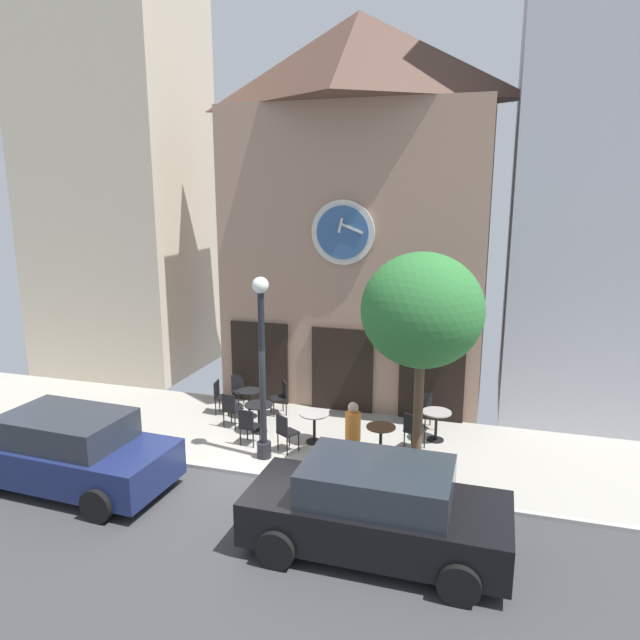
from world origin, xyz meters
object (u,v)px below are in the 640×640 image
object	(u,v)px
cafe_chair_near_lamp	(413,428)
parked_car_navy	(68,451)
cafe_chair_under_awning	(281,395)
cafe_chair_right_end	(239,388)
cafe_table_rightmost	(249,399)
cafe_table_center_left	(259,412)
street_lamp	(262,369)
cafe_table_near_door	(381,436)
cafe_table_center_right	(436,420)
pedestrian_orange	(353,439)
cafe_chair_corner	(248,424)
cafe_chair_left_end	(427,408)
cafe_chair_near_tree	(285,430)
parked_car_black	(376,509)
cafe_chair_outer	(220,395)
street_tree	(422,311)
cafe_chair_by_entrance	(231,408)
cafe_table_leftmost	(314,422)

from	to	relation	value
cafe_chair_near_lamp	parked_car_navy	size ratio (longest dim) A/B	0.21
cafe_chair_under_awning	cafe_chair_right_end	world-z (taller)	same
cafe_table_rightmost	cafe_table_center_left	world-z (taller)	cafe_table_rightmost
street_lamp	cafe_table_near_door	world-z (taller)	street_lamp
cafe_table_center_right	pedestrian_orange	size ratio (longest dim) A/B	0.44
cafe_chair_corner	cafe_chair_left_end	world-z (taller)	same
cafe_chair_near_tree	parked_car_black	size ratio (longest dim) A/B	0.21
street_lamp	parked_car_black	world-z (taller)	street_lamp
cafe_chair_outer	cafe_chair_corner	distance (m)	2.24
cafe_table_rightmost	cafe_chair_left_end	world-z (taller)	cafe_chair_left_end
street_tree	parked_car_black	xyz separation A→B (m)	(-0.33, -2.58, -2.83)
pedestrian_orange	cafe_table_center_right	bearing A→B (deg)	58.05
cafe_chair_outer	cafe_chair_near_tree	size ratio (longest dim) A/B	1.00
cafe_chair_under_awning	cafe_table_rightmost	bearing A→B (deg)	-149.02
street_tree	cafe_chair_left_end	size ratio (longest dim) A/B	5.28
cafe_table_center_right	cafe_chair_left_end	world-z (taller)	cafe_chair_left_end
cafe_chair_outer	parked_car_black	xyz separation A→B (m)	(5.20, -4.86, 0.23)
cafe_chair_by_entrance	cafe_table_near_door	bearing A→B (deg)	-8.86
cafe_chair_by_entrance	cafe_table_rightmost	bearing A→B (deg)	78.40
cafe_table_near_door	cafe_chair_near_tree	size ratio (longest dim) A/B	0.83
cafe_table_center_left	cafe_chair_near_lamp	bearing A→B (deg)	0.70
cafe_chair_near_tree	cafe_chair_right_end	distance (m)	3.26
cafe_table_leftmost	cafe_table_near_door	distance (m)	1.70
cafe_chair_outer	cafe_chair_right_end	bearing A→B (deg)	68.60
cafe_table_leftmost	cafe_chair_right_end	size ratio (longest dim) A/B	0.82
cafe_chair_under_awning	parked_car_black	bearing A→B (deg)	-55.68
cafe_chair_corner	cafe_chair_under_awning	xyz separation A→B (m)	(0.05, 2.09, 0.00)
cafe_table_leftmost	cafe_chair_by_entrance	xyz separation A→B (m)	(-2.29, 0.27, 0.01)
cafe_table_near_door	pedestrian_orange	world-z (taller)	pedestrian_orange
street_tree	cafe_table_leftmost	distance (m)	4.18
cafe_table_center_right	street_tree	bearing A→B (deg)	-95.23
street_lamp	cafe_table_rightmost	xyz separation A→B (m)	(-1.28, 2.14, -1.60)
cafe_table_near_door	cafe_chair_outer	xyz separation A→B (m)	(-4.63, 1.40, 0.02)
cafe_chair_near_lamp	cafe_chair_right_end	xyz separation A→B (m)	(-5.01, 1.47, 0.00)
street_lamp	cafe_chair_outer	distance (m)	3.39
street_tree	cafe_chair_right_end	distance (m)	6.77
cafe_chair_near_lamp	cafe_chair_left_end	xyz separation A→B (m)	(0.15, 1.41, 0.00)
cafe_chair_left_end	cafe_chair_by_entrance	bearing A→B (deg)	-163.68
cafe_table_near_door	cafe_table_center_left	bearing A→B (deg)	170.17
cafe_chair_under_awning	cafe_table_center_right	bearing A→B (deg)	-7.71
cafe_chair_near_tree	parked_car_navy	xyz separation A→B (m)	(-3.65, -2.73, 0.23)
cafe_table_center_right	parked_car_navy	distance (m)	8.16
cafe_table_near_door	cafe_chair_by_entrance	xyz separation A→B (m)	(-3.95, 0.62, 0.02)
cafe_table_center_right	parked_car_navy	bearing A→B (deg)	-147.85
cafe_table_rightmost	parked_car_navy	bearing A→B (deg)	-114.31
cafe_chair_near_lamp	parked_car_navy	world-z (taller)	parked_car_navy
cafe_chair_left_end	cafe_chair_right_end	world-z (taller)	same
cafe_table_leftmost	cafe_chair_by_entrance	distance (m)	2.30
cafe_table_rightmost	cafe_chair_corner	size ratio (longest dim) A/B	0.82
cafe_table_center_left	pedestrian_orange	xyz separation A→B (m)	(2.78, -1.65, 0.35)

